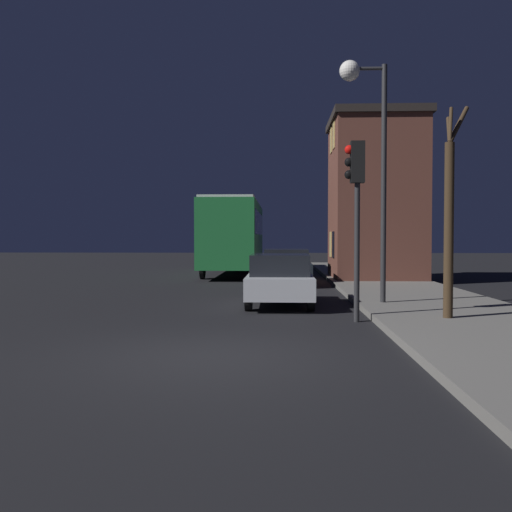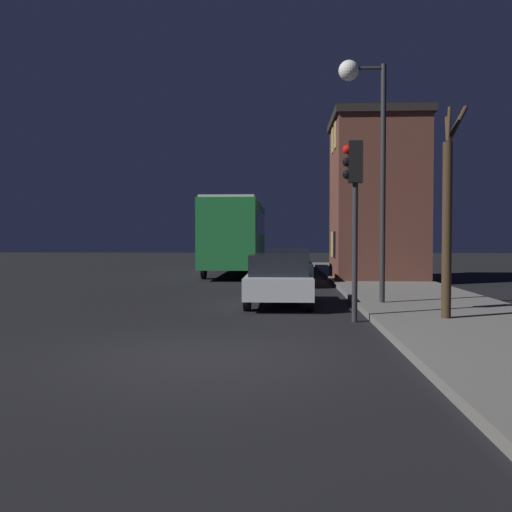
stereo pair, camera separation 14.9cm
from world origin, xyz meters
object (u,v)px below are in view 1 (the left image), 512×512
streetlamp (365,120)px  car_mid_lane (286,266)px  bare_tree (450,212)px  bus (234,231)px  traffic_light (356,192)px  car_near_lane (280,279)px

streetlamp → car_mid_lane: size_ratio=1.60×
bare_tree → bus: 17.39m
traffic_light → car_near_lane: size_ratio=1.03×
streetlamp → bare_tree: streetlamp is taller
streetlamp → bare_tree: size_ratio=1.35×
car_near_lane → streetlamp: bearing=-11.4°
traffic_light → bare_tree: (1.94, -0.28, -0.45)m
streetlamp → car_near_lane: streetlamp is taller
traffic_light → car_mid_lane: (-1.41, 9.85, -2.11)m
bare_tree → bus: bearing=109.8°
streetlamp → car_mid_lane: bearing=105.0°
streetlamp → car_mid_lane: streetlamp is taller
bus → car_mid_lane: 6.89m
streetlamp → bus: bearing=108.3°
streetlamp → car_near_lane: bearing=168.6°
traffic_light → bus: traffic_light is taller
car_mid_lane → traffic_light: bearing=-81.8°
car_mid_lane → streetlamp: bearing=-75.0°
bare_tree → car_mid_lane: bearing=108.3°
bare_tree → car_mid_lane: size_ratio=1.18×
traffic_light → car_near_lane: 3.99m
bare_tree → car_near_lane: (-3.60, 3.23, -1.67)m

